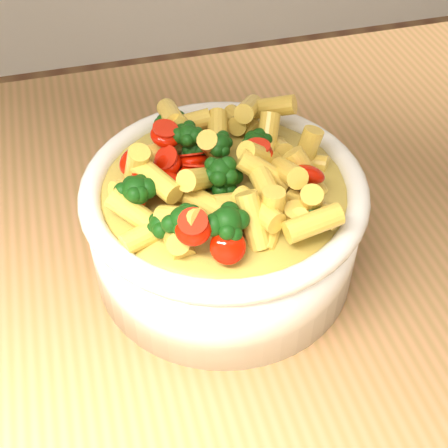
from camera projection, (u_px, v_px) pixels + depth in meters
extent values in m
cube|color=#AC7649|center=(334.00, 267.00, 0.62)|extent=(1.20, 0.80, 0.04)
cylinder|color=white|center=(224.00, 228.00, 0.56)|extent=(0.24, 0.24, 0.09)
ellipsoid|color=white|center=(224.00, 250.00, 0.58)|extent=(0.22, 0.22, 0.04)
torus|color=white|center=(224.00, 188.00, 0.53)|extent=(0.25, 0.25, 0.02)
ellipsoid|color=#EDD350|center=(224.00, 188.00, 0.53)|extent=(0.21, 0.21, 0.02)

